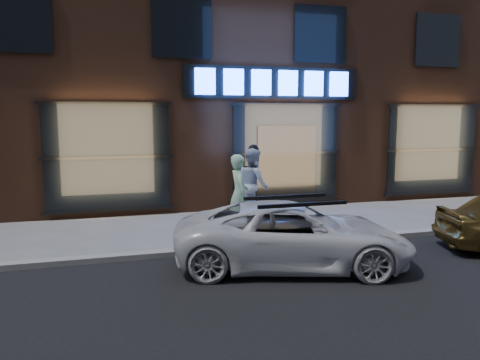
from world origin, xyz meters
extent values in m
plane|color=slate|center=(0.00, 0.00, 0.00)|extent=(90.00, 90.00, 0.00)
cube|color=gray|center=(0.00, 0.00, 0.06)|extent=(60.00, 0.25, 0.12)
cube|color=#54301E|center=(0.00, 8.00, 5.00)|extent=(30.00, 8.00, 10.00)
cube|color=black|center=(-0.40, 3.95, 3.60)|extent=(5.20, 0.06, 0.90)
cube|color=black|center=(0.00, 3.92, 1.20)|extent=(1.80, 0.10, 2.40)
cube|color=#FFBF72|center=(-5.00, 3.98, 1.60)|extent=(3.00, 0.04, 2.60)
cube|color=black|center=(-5.00, 3.94, 1.60)|extent=(3.20, 0.06, 2.80)
cube|color=#FFBF72|center=(0.00, 3.98, 1.60)|extent=(3.00, 0.04, 2.60)
cube|color=black|center=(0.00, 3.94, 1.60)|extent=(3.20, 0.06, 2.80)
cube|color=#FFBF72|center=(5.00, 3.98, 1.60)|extent=(3.00, 0.04, 2.60)
cube|color=black|center=(5.00, 3.94, 1.60)|extent=(3.20, 0.06, 2.80)
cube|color=black|center=(-7.00, 3.94, 5.00)|extent=(1.60, 0.06, 1.60)
cube|color=black|center=(-3.00, 3.94, 5.00)|extent=(1.60, 0.06, 1.60)
cube|color=black|center=(1.00, 3.94, 5.00)|extent=(1.60, 0.06, 1.60)
cube|color=black|center=(5.00, 3.94, 5.00)|extent=(1.60, 0.06, 1.60)
cube|color=#2659FF|center=(-2.40, 3.88, 3.60)|extent=(0.55, 0.12, 0.70)
cube|color=#2659FF|center=(-1.60, 3.88, 3.60)|extent=(0.55, 0.12, 0.70)
cube|color=#2659FF|center=(-0.80, 3.88, 3.60)|extent=(0.55, 0.12, 0.70)
cube|color=#2659FF|center=(0.00, 3.88, 3.60)|extent=(0.55, 0.12, 0.70)
cube|color=#2659FF|center=(0.80, 3.88, 3.60)|extent=(0.55, 0.12, 0.70)
cube|color=#2659FF|center=(1.60, 3.88, 3.60)|extent=(0.55, 0.12, 0.70)
imported|color=#AFE6C8|center=(-2.13, 1.50, 0.90)|extent=(0.44, 0.67, 1.81)
imported|color=silver|center=(-1.44, 2.57, 0.94)|extent=(0.76, 0.95, 1.87)
imported|color=silver|center=(-1.90, -1.23, 0.58)|extent=(4.53, 3.01, 1.15)
camera|label=1|loc=(-5.05, -8.73, 2.68)|focal=35.00mm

